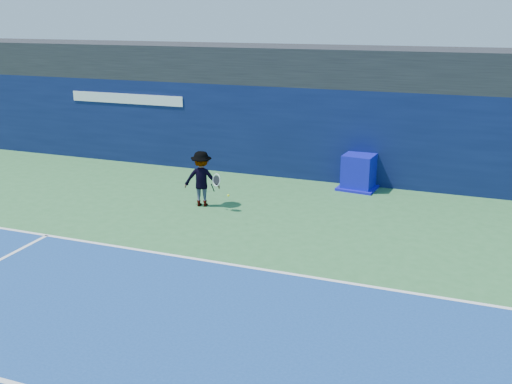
{
  "coord_description": "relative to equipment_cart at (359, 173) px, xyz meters",
  "views": [
    {
      "loc": [
        4.4,
        -7.52,
        5.27
      ],
      "look_at": [
        -0.29,
        5.2,
        1.0
      ],
      "focal_mm": 40.0,
      "sensor_mm": 36.0,
      "label": 1
    }
  ],
  "objects": [
    {
      "name": "equipment_cart",
      "position": [
        0.0,
        0.0,
        0.0
      ],
      "size": [
        1.26,
        1.26,
        1.09
      ],
      "color": "#0B0CA4",
      "rests_on": "ground"
    },
    {
      "name": "stadium_band",
      "position": [
        -1.48,
        1.84,
        3.1
      ],
      "size": [
        36.0,
        3.0,
        1.2
      ],
      "primitive_type": "cube",
      "color": "black",
      "rests_on": "back_wall_assembly"
    },
    {
      "name": "tennis_player",
      "position": [
        -3.87,
        -3.2,
        0.29
      ],
      "size": [
        1.3,
        0.82,
        1.59
      ],
      "color": "white",
      "rests_on": "ground"
    },
    {
      "name": "ground",
      "position": [
        -1.48,
        -9.66,
        -0.5
      ],
      "size": [
        80.0,
        80.0,
        0.0
      ],
      "primitive_type": "plane",
      "color": "#316E39",
      "rests_on": "ground"
    },
    {
      "name": "back_wall_assembly",
      "position": [
        -1.49,
        0.84,
        1.0
      ],
      "size": [
        36.0,
        1.03,
        3.0
      ],
      "color": "#0B143C",
      "rests_on": "ground"
    },
    {
      "name": "baseline",
      "position": [
        -1.48,
        -6.66,
        -0.49
      ],
      "size": [
        24.0,
        0.1,
        0.01
      ],
      "primitive_type": "cube",
      "color": "white",
      "rests_on": "ground"
    },
    {
      "name": "tennis_ball",
      "position": [
        -2.57,
        -4.36,
        0.29
      ],
      "size": [
        0.06,
        0.06,
        0.06
      ],
      "color": "#BFDB18",
      "rests_on": "ground"
    }
  ]
}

